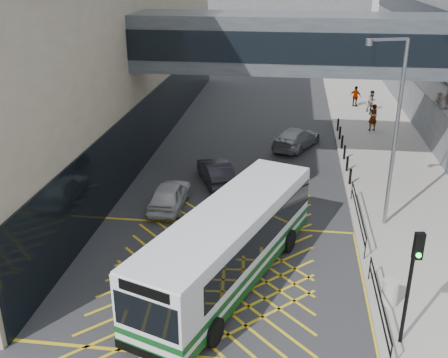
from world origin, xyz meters
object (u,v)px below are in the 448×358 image
at_px(car_white, 170,195).
at_px(car_dark, 216,172).
at_px(bus, 231,242).
at_px(traffic_light, 412,273).
at_px(street_lamp, 393,124).
at_px(pedestrian_a, 373,117).
at_px(litter_bin, 390,293).
at_px(pedestrian_b, 372,101).
at_px(car_silver, 296,138).
at_px(pedestrian_c, 356,96).

distance_m(car_white, car_dark, 3.90).
height_order(bus, traffic_light, traffic_light).
xyz_separation_m(street_lamp, pedestrian_a, (1.45, 15.05, -3.90)).
distance_m(bus, litter_bin, 6.07).
relative_size(car_white, pedestrian_b, 2.49).
bearing_deg(pedestrian_b, pedestrian_a, -124.78).
distance_m(traffic_light, pedestrian_b, 29.01).
bearing_deg(pedestrian_a, traffic_light, 60.58).
relative_size(bus, car_white, 2.59).
distance_m(car_silver, street_lamp, 12.38).
height_order(car_dark, litter_bin, car_dark).
height_order(car_dark, pedestrian_a, pedestrian_a).
bearing_deg(pedestrian_c, car_white, 92.47).
xyz_separation_m(traffic_light, pedestrian_b, (2.58, 28.84, -1.82)).
relative_size(car_silver, street_lamp, 0.53).
bearing_deg(pedestrian_a, car_silver, 12.67).
height_order(car_dark, pedestrian_c, pedestrian_c).
bearing_deg(car_white, pedestrian_a, -128.69).
height_order(car_white, litter_bin, car_white).
distance_m(traffic_light, pedestrian_a, 23.74).
xyz_separation_m(car_silver, pedestrian_c, (4.91, 10.94, 0.31)).
xyz_separation_m(bus, pedestrian_a, (7.92, 20.33, -0.52)).
distance_m(car_dark, pedestrian_a, 14.69).
xyz_separation_m(street_lamp, pedestrian_c, (0.90, 21.82, -4.01)).
distance_m(car_silver, traffic_light, 19.86).
height_order(car_white, car_dark, car_white).
bearing_deg(car_white, car_dark, -117.71).
relative_size(car_silver, litter_bin, 4.60).
xyz_separation_m(car_white, litter_bin, (9.74, -7.22, -0.03)).
xyz_separation_m(car_silver, traffic_light, (3.49, -19.43, 2.14)).
bearing_deg(car_dark, pedestrian_a, -154.70).
bearing_deg(car_white, traffic_light, 137.27).
xyz_separation_m(pedestrian_a, pedestrian_c, (-0.56, 6.78, -0.11)).
bearing_deg(car_silver, pedestrian_a, -118.16).
height_order(street_lamp, pedestrian_a, street_lamp).
height_order(traffic_light, pedestrian_b, traffic_light).
bearing_deg(traffic_light, pedestrian_b, 75.93).
height_order(car_white, street_lamp, street_lamp).
distance_m(bus, pedestrian_a, 21.83).
distance_m(pedestrian_b, pedestrian_c, 1.93).
relative_size(car_white, pedestrian_c, 2.52).
xyz_separation_m(bus, street_lamp, (6.47, 5.28, 3.38)).
height_order(bus, car_dark, bus).
distance_m(bus, street_lamp, 9.01).
bearing_deg(traffic_light, street_lamp, 77.56).
bearing_deg(pedestrian_b, street_lamp, -123.98).
bearing_deg(pedestrian_a, pedestrian_b, -121.23).
bearing_deg(bus, car_silver, 101.39).
height_order(litter_bin, pedestrian_c, pedestrian_c).
distance_m(car_white, pedestrian_c, 23.84).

